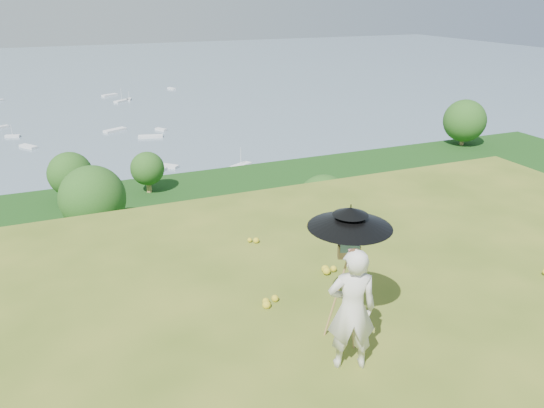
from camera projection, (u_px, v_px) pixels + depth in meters
name	position (u px, v px, depth m)	size (l,w,h in m)	color
ground	(485.00, 347.00, 7.26)	(14.00, 14.00, 0.00)	#4A611B
forest_slope	(155.00, 391.00, 47.98)	(140.00, 56.00, 22.00)	#14380F
shoreline_tier	(110.00, 265.00, 84.86)	(170.00, 28.00, 8.00)	#665E52
bay_water	(62.00, 91.00, 225.56)	(700.00, 700.00, 0.00)	slate
slope_trees	(141.00, 253.00, 42.81)	(110.00, 50.00, 6.00)	#235318
harbor_town	(105.00, 228.00, 82.46)	(110.00, 22.00, 5.00)	silver
moored_boats	(28.00, 135.00, 153.23)	(140.00, 140.00, 0.70)	white
wildflowers	(472.00, 333.00, 7.46)	(10.00, 10.50, 0.12)	gold
painter	(352.00, 309.00, 6.60)	(0.61, 0.40, 1.68)	beige
field_easel	(347.00, 289.00, 7.19)	(0.59, 0.59, 1.55)	#A17B43
sun_umbrella	(350.00, 230.00, 6.90)	(1.11, 1.11, 0.72)	black
painter_cap	(355.00, 252.00, 6.31)	(0.18, 0.22, 0.10)	#C16A6F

